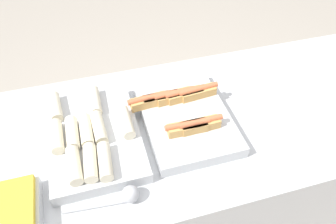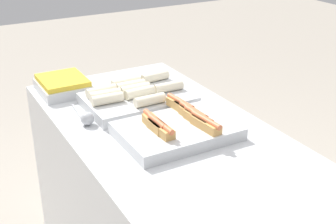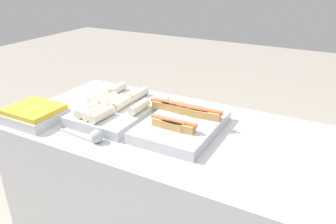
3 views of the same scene
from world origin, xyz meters
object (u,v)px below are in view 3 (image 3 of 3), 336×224
object	(u,v)px
tray_hotdogs	(182,123)
tray_side_front	(35,114)
tray_wraps	(117,109)
serving_spoon_near	(95,136)

from	to	relation	value
tray_hotdogs	tray_side_front	world-z (taller)	tray_hotdogs
tray_wraps	tray_side_front	bearing A→B (deg)	-142.71
tray_hotdogs	tray_side_front	distance (m)	0.73
serving_spoon_near	tray_hotdogs	bearing A→B (deg)	44.92
tray_hotdogs	tray_wraps	distance (m)	0.36
tray_wraps	serving_spoon_near	size ratio (longest dim) A/B	1.89
tray_side_front	serving_spoon_near	bearing A→B (deg)	-3.68
serving_spoon_near	tray_wraps	bearing A→B (deg)	105.92
serving_spoon_near	tray_side_front	bearing A→B (deg)	176.32
tray_hotdogs	tray_side_front	bearing A→B (deg)	-159.34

